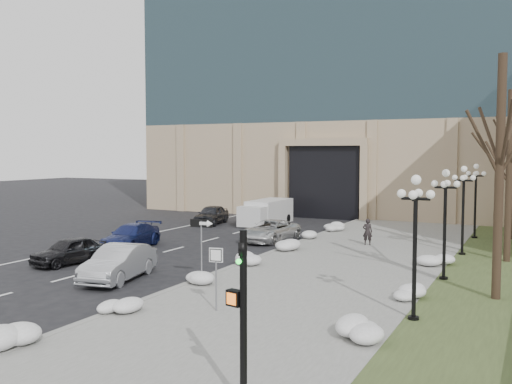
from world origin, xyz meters
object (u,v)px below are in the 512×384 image
car_c (131,236)px  keep_sign (216,266)px  car_e (211,215)px  box_truck (266,213)px  one_way_sign (205,231)px  car_a (69,251)px  pedestrian (367,232)px  lamppost_d (476,191)px  lamppost_a (415,228)px  lamppost_c (463,198)px  car_b (119,263)px  car_d (270,231)px  traffic_signal (242,323)px  lamppost_b (445,209)px

car_c → keep_sign: (11.10, -9.34, 0.98)m
car_e → box_truck: (3.82, 1.72, 0.17)m
one_way_sign → car_a: bearing=165.5°
pedestrian → keep_sign: 15.76m
one_way_sign → pedestrian: bearing=66.3°
lamppost_d → lamppost_a: bearing=-90.0°
car_c → lamppost_c: lamppost_c is taller
car_b → lamppost_a: size_ratio=0.95×
one_way_sign → lamppost_d: size_ratio=0.57×
car_b → one_way_sign: bearing=-0.4°
car_a → pedestrian: (11.76, 11.40, 0.23)m
car_b → car_c: 8.26m
car_c → one_way_sign: bearing=-44.0°
lamppost_d → one_way_sign: bearing=-115.6°
one_way_sign → car_d: bearing=93.9°
lamppost_a → lamppost_d: (0.00, 19.50, 0.00)m
car_b → box_truck: size_ratio=0.78×
car_c → traffic_signal: bearing=-54.6°
box_truck → lamppost_d: (14.94, -1.00, 2.19)m
car_c → pedestrian: size_ratio=3.06×
car_a → box_truck: size_ratio=0.67×
car_c → one_way_sign: 10.56m
lamppost_a → car_b: bearing=177.3°
one_way_sign → traffic_signal: size_ratio=0.70×
keep_sign → one_way_sign: bearing=116.6°
lamppost_d → pedestrian: bearing=-132.3°
car_b → pedestrian: bearing=48.8°
lamppost_c → lamppost_d: size_ratio=1.00×
box_truck → lamppost_c: bearing=-26.1°
keep_sign → lamppost_b: bearing=44.1°
car_a → lamppost_a: lamppost_a is taller
car_a → car_e: 16.56m
pedestrian → lamppost_a: 14.85m
car_a → box_truck: (2.08, 18.19, 0.23)m
lamppost_a → lamppost_b: (0.00, 6.50, 0.00)m
box_truck → car_a: bearing=-95.9°
car_e → lamppost_a: 26.65m
car_e → pedestrian: (13.50, -5.07, 0.17)m
lamppost_c → lamppost_d: 6.50m
car_e → lamppost_c: lamppost_c is taller
lamppost_c → car_b: bearing=-135.2°
lamppost_c → car_d: bearing=179.4°
car_b → traffic_signal: (10.54, -8.69, 1.18)m
car_e → lamppost_d: size_ratio=0.89×
lamppost_b → lamppost_d: same height
car_d → pedestrian: bearing=10.8°
box_truck → lamppost_d: 15.14m
box_truck → traffic_signal: traffic_signal is taller
car_d → lamppost_b: bearing=-25.6°
car_a → keep_sign: (10.85, -4.31, 1.00)m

